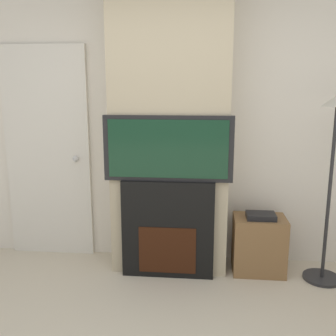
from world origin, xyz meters
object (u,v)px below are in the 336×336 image
Objects in this scene: fireplace at (168,229)px; floor_lamp at (332,163)px; television at (168,149)px; media_stand at (259,244)px.

fireplace is 1.51m from floor_lamp.
television is at bearing -178.19° from floor_lamp.
fireplace is 0.54× the size of floor_lamp.
fireplace reaches higher than media_stand.
floor_lamp reaches higher than fireplace.
floor_lamp is 0.97m from media_stand.
fireplace is 0.73m from television.
floor_lamp is (1.38, 0.04, -0.11)m from television.
television is (0.00, -0.00, 0.73)m from fireplace.
fireplace is at bearing -170.36° from media_stand.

